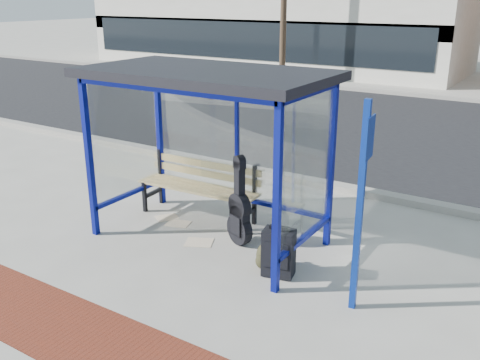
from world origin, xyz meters
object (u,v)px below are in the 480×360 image
Objects in this scene: bench at (200,184)px; guitar_bag at (240,214)px; suitcase at (279,253)px; backpack at (266,256)px.

guitar_bag is (1.06, -0.51, -0.09)m from bench.
bench is at bearing 176.30° from guitar_bag.
backpack is at bearing 148.10° from suitcase.
suitcase is (1.95, -1.02, -0.22)m from bench.
guitar_bag is 0.85m from backpack.
backpack is at bearing -31.16° from bench.
guitar_bag is at bearing 156.49° from backpack.
backpack is (0.68, -0.43, -0.28)m from guitar_bag.
guitar_bag reaches higher than bench.
bench reaches higher than suitcase.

